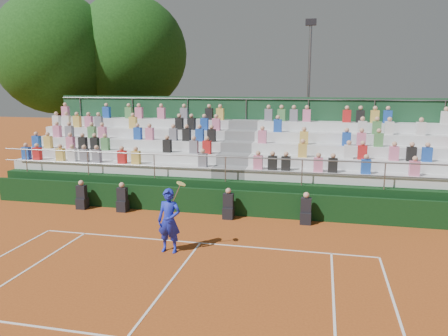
% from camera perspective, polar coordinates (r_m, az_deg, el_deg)
% --- Properties ---
extents(ground, '(90.00, 90.00, 0.00)m').
position_cam_1_polar(ground, '(14.27, -3.12, -9.77)').
color(ground, '#A74C1B').
rests_on(ground, ground).
extents(courtside_wall, '(20.00, 0.15, 1.00)m').
position_cam_1_polar(courtside_wall, '(17.06, -0.22, -4.48)').
color(courtside_wall, black).
rests_on(courtside_wall, ground).
extents(line_officials, '(9.42, 0.40, 1.19)m').
position_cam_1_polar(line_officials, '(17.06, -5.68, -4.62)').
color(line_officials, black).
rests_on(line_officials, ground).
extents(grandstand, '(20.00, 5.20, 4.40)m').
position_cam_1_polar(grandstand, '(20.01, 1.80, -0.44)').
color(grandstand, black).
rests_on(grandstand, ground).
extents(tennis_player, '(0.90, 0.50, 2.22)m').
position_cam_1_polar(tennis_player, '(13.35, -7.17, -6.83)').
color(tennis_player, '#1A28C3').
rests_on(tennis_player, ground).
extents(tree_west, '(7.19, 7.19, 10.41)m').
position_cam_1_polar(tree_west, '(28.85, -21.20, 13.77)').
color(tree_west, '#361F13').
rests_on(tree_west, ground).
extents(tree_east, '(7.20, 7.20, 10.48)m').
position_cam_1_polar(tree_east, '(28.99, -12.26, 14.36)').
color(tree_east, '#361F13').
rests_on(tree_east, ground).
extents(floodlight_mast, '(0.60, 0.25, 8.57)m').
position_cam_1_polar(floodlight_mast, '(25.83, 11.01, 10.63)').
color(floodlight_mast, gray).
rests_on(floodlight_mast, ground).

